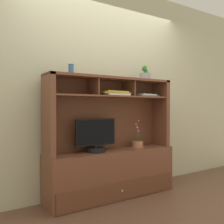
{
  "coord_description": "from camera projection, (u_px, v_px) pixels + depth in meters",
  "views": [
    {
      "loc": [
        -1.7,
        -2.67,
        1.12
      ],
      "look_at": [
        0.0,
        0.0,
        1.06
      ],
      "focal_mm": 40.53,
      "sensor_mm": 36.0,
      "label": 1
    }
  ],
  "objects": [
    {
      "name": "magazine_stack_centre",
      "position": [
        146.0,
        95.0,
        3.42
      ],
      "size": [
        0.35,
        0.22,
        0.03
      ],
      "color": "slate",
      "rests_on": "media_console"
    },
    {
      "name": "potted_succulent",
      "position": [
        145.0,
        76.0,
        3.47
      ],
      "size": [
        0.17,
        0.17,
        0.2
      ],
      "color": "#95979D",
      "rests_on": "media_console"
    },
    {
      "name": "ceramic_vase",
      "position": [
        71.0,
        69.0,
        2.86
      ],
      "size": [
        0.06,
        0.06,
        0.12
      ],
      "color": "#39638F",
      "rests_on": "media_console"
    },
    {
      "name": "tv_monitor",
      "position": [
        96.0,
        138.0,
        3.02
      ],
      "size": [
        0.52,
        0.23,
        0.4
      ],
      "color": "black",
      "rests_on": "media_console"
    },
    {
      "name": "media_console",
      "position": [
        112.0,
        161.0,
        3.18
      ],
      "size": [
        1.69,
        0.45,
        1.49
      ],
      "color": "brown",
      "rests_on": "ground"
    },
    {
      "name": "floor_plane",
      "position": [
        112.0,
        197.0,
        3.18
      ],
      "size": [
        6.0,
        6.0,
        0.02
      ],
      "primitive_type": "cube",
      "color": "brown",
      "rests_on": "ground"
    },
    {
      "name": "back_wall",
      "position": [
        102.0,
        86.0,
        3.36
      ],
      "size": [
        6.0,
        0.02,
        2.8
      ],
      "primitive_type": "cube",
      "color": "beige",
      "rests_on": "ground"
    },
    {
      "name": "magazine_stack_left",
      "position": [
        115.0,
        93.0,
        3.13
      ],
      "size": [
        0.4,
        0.22,
        0.06
      ],
      "color": "beige",
      "rests_on": "media_console"
    },
    {
      "name": "potted_orchid",
      "position": [
        138.0,
        144.0,
        3.39
      ],
      "size": [
        0.17,
        0.17,
        0.37
      ],
      "color": "#B17148",
      "rests_on": "media_console"
    }
  ]
}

